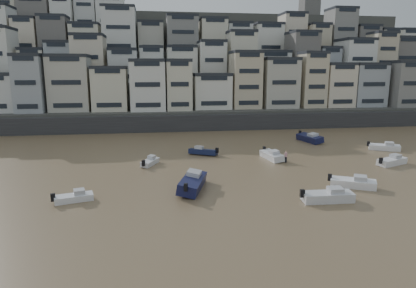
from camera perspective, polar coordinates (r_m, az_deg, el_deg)
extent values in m
cube|color=#38383A|center=(82.40, 0.43, 3.36)|extent=(140.00, 3.00, 3.50)
cube|color=#4C4C47|center=(90.07, 2.90, 4.20)|extent=(140.00, 14.00, 4.00)
cube|color=#4C4C47|center=(101.49, 1.59, 6.72)|extent=(140.00, 14.00, 10.00)
cube|color=#4C4C47|center=(113.07, 0.54, 9.24)|extent=(140.00, 14.00, 18.00)
cube|color=#4C4C47|center=(124.85, -0.33, 11.29)|extent=(140.00, 16.00, 26.00)
cube|color=#4C4C47|center=(138.76, -1.16, 12.54)|extent=(140.00, 18.00, 32.00)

